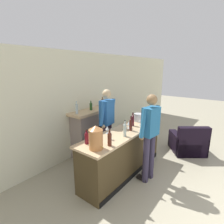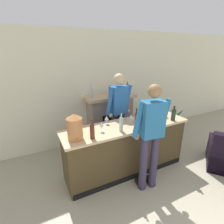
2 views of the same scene
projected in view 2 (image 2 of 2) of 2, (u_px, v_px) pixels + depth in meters
name	position (u px, v px, depth m)	size (l,w,h in m)	color
wall_back_panel	(87.00, 90.00, 4.27)	(12.00, 0.07, 2.75)	beige
bar_counter	(126.00, 148.00, 3.40)	(2.44, 0.66, 1.00)	#43351E
fireplace_stone	(110.00, 118.00, 4.52)	(1.27, 0.52, 1.56)	gray
potted_plant_corner	(175.00, 120.00, 5.21)	(0.41, 0.39, 0.70)	#906048
person_customer	(151.00, 135.00, 2.78)	(0.65, 0.34, 1.85)	#352E46
person_bartender	(119.00, 112.00, 3.76)	(0.65, 0.34, 1.86)	#3F2F48
copper_dispenser	(75.00, 127.00, 2.66)	(0.24, 0.28, 0.42)	#B6733F
ice_bucket_steel	(159.00, 111.00, 3.65)	(0.22, 0.22, 0.20)	silver
wine_bottle_riesling_slim	(121.00, 123.00, 2.94)	(0.06, 0.06, 0.34)	#A4B9B5
wine_bottle_burgundy_dark	(174.00, 114.00, 3.38)	(0.08, 0.08, 0.30)	#1D2E1D
wine_bottle_port_short	(74.00, 125.00, 2.94)	(0.07, 0.07, 0.27)	maroon
wine_bottle_merlot_tall	(136.00, 118.00, 3.16)	(0.06, 0.06, 0.33)	#4A1A15
wine_bottle_chardonnay_pale	(146.00, 113.00, 3.41)	(0.07, 0.07, 0.32)	#4A141C
wine_bottle_cabernet_heavy	(92.00, 130.00, 2.69)	(0.07, 0.07, 0.32)	#4E2217
wine_glass_near_bucket	(156.00, 115.00, 3.39)	(0.08, 0.08, 0.16)	silver
wine_glass_front_left	(101.00, 125.00, 2.93)	(0.08, 0.08, 0.18)	silver
wine_glass_front_right	(131.00, 117.00, 3.31)	(0.08, 0.08, 0.16)	silver
wine_glass_mid_counter	(138.00, 116.00, 3.30)	(0.09, 0.09, 0.17)	silver
wine_glass_by_dispenser	(107.00, 118.00, 3.23)	(0.08, 0.08, 0.16)	silver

